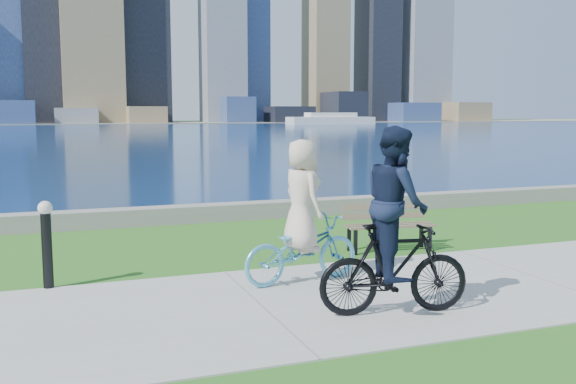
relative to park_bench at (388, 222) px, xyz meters
The scene contains 11 objects.
ground 2.58m from the park_bench, 66.17° to the right, with size 320.00×320.00×0.00m, color #235A17.
concrete_path 2.58m from the park_bench, 66.17° to the right, with size 80.00×3.50×0.02m, color #9B9B96.
seawall 4.02m from the park_bench, 75.21° to the left, with size 90.00×0.50×0.35m, color slate.
bay_water 69.69m from the park_bench, 89.16° to the left, with size 320.00×131.00×0.01m, color navy.
far_shore 127.68m from the park_bench, 89.54° to the left, with size 320.00×30.00×0.12m, color slate.
city_skyline 129.92m from the park_bench, 87.25° to the left, with size 180.74×22.46×76.00m.
ferry_far 106.32m from the park_bench, 66.42° to the left, with size 15.81×4.52×2.15m.
park_bench is the anchor object (origin of this frame).
bollard_lamp 5.38m from the park_bench, behind, with size 0.19×0.19×1.17m.
cyclist_woman 2.59m from the park_bench, 145.64° to the right, with size 0.86×1.79×1.93m.
cyclist_man 3.56m from the park_bench, 117.94° to the right, with size 0.82×1.80×2.14m.
Camera 1 is at (-6.27, -7.03, 2.31)m, focal length 40.00 mm.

